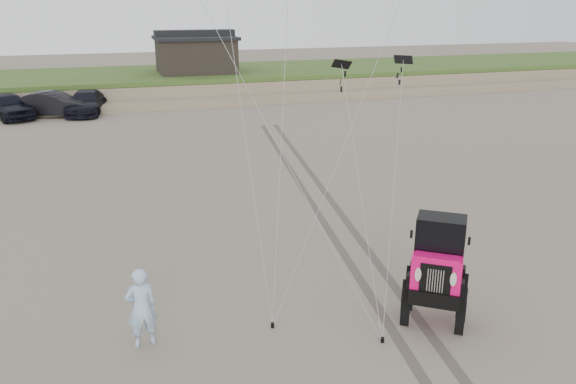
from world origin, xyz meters
name	(u,v)px	position (x,y,z in m)	size (l,w,h in m)	color
ground	(375,336)	(0.00, 0.00, 0.00)	(160.00, 160.00, 0.00)	#6B6054
dune_ridge	(172,84)	(0.00, 37.50, 0.82)	(160.00, 14.25, 1.73)	#7A6B54
cabin	(196,53)	(2.00, 37.00, 3.24)	(6.40, 5.40, 3.35)	black
truck_a	(8,106)	(-11.35, 30.08, 0.84)	(1.99, 4.95, 1.69)	black
truck_b	(53,104)	(-8.62, 29.88, 0.82)	(1.74, 4.99, 1.64)	black
truck_c	(86,103)	(-6.59, 30.24, 0.76)	(2.12, 5.22, 1.52)	black
jeep	(436,283)	(1.56, 0.13, 1.04)	(2.40, 5.57, 2.07)	#F20B66
man	(141,308)	(-4.98, 1.29, 0.92)	(0.67, 0.44, 1.84)	#85AACE
stake_main	(273,325)	(-2.10, 1.07, 0.06)	(0.08, 0.08, 0.12)	black
stake_aux	(382,340)	(0.05, -0.26, 0.06)	(0.08, 0.08, 0.12)	black
tire_tracks	(327,209)	(2.00, 8.00, 0.00)	(5.22, 29.74, 0.01)	#4C443D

